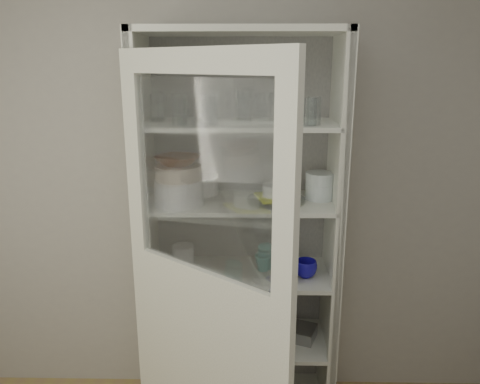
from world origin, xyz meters
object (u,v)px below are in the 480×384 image
at_px(goblet_3, 288,104).
at_px(measuring_cups, 184,272).
at_px(white_ramekin, 276,190).
at_px(tin_box, 295,331).
at_px(glass_platter, 276,200).
at_px(white_canister, 184,258).
at_px(goblet_2, 275,104).
at_px(mug_white, 288,274).
at_px(yellow_trivet, 276,197).
at_px(cream_bowl, 178,172).
at_px(plate_stack_back, 199,184).
at_px(terracotta_bowl, 178,160).
at_px(mug_teal, 263,262).
at_px(teal_jar, 267,257).
at_px(plate_stack_front, 179,192).
at_px(mug_blue, 306,269).
at_px(grey_bowl_stack, 320,186).
at_px(goblet_0, 160,104).
at_px(cream_dish, 219,333).
at_px(goblet_1, 246,102).
at_px(pantry_cabinet, 240,253).

bearing_deg(goblet_3, measuring_cups, -167.25).
distance_m(white_ramekin, tin_box, 0.84).
relative_size(glass_platter, white_canister, 2.17).
distance_m(goblet_2, mug_white, 0.86).
bearing_deg(yellow_trivet, cream_bowl, -173.81).
xyz_separation_m(plate_stack_back, terracotta_bowl, (-0.08, -0.20, 0.17)).
xyz_separation_m(white_ramekin, mug_teal, (-0.06, 0.04, -0.42)).
height_order(mug_white, teal_jar, teal_jar).
bearing_deg(white_canister, plate_stack_front, -87.87).
xyz_separation_m(plate_stack_front, mug_blue, (0.65, 0.02, -0.42)).
bearing_deg(cream_bowl, goblet_2, 19.85).
relative_size(goblet_2, grey_bowl_stack, 1.07).
distance_m(white_ramekin, mug_teal, 0.42).
height_order(goblet_3, terracotta_bowl, goblet_3).
bearing_deg(teal_jar, goblet_0, 176.27).
bearing_deg(tin_box, teal_jar, 162.02).
height_order(measuring_cups, white_canister, white_canister).
relative_size(white_ramekin, cream_dish, 0.57).
height_order(mug_blue, cream_dish, mug_blue).
bearing_deg(cream_dish, goblet_3, 14.46).
bearing_deg(mug_white, mug_blue, 17.19).
relative_size(goblet_2, mug_teal, 1.67).
distance_m(plate_stack_front, mug_blue, 0.77).
height_order(plate_stack_back, measuring_cups, plate_stack_back).
height_order(white_ramekin, measuring_cups, white_ramekin).
relative_size(plate_stack_front, white_ramekin, 1.80).
xyz_separation_m(terracotta_bowl, tin_box, (0.61, 0.08, -0.99)).
bearing_deg(white_ramekin, cream_bowl, -173.81).
xyz_separation_m(mug_blue, measuring_cups, (-0.64, 0.01, -0.03)).
height_order(goblet_2, yellow_trivet, goblet_2).
bearing_deg(goblet_2, goblet_0, 179.80).
bearing_deg(terracotta_bowl, plate_stack_back, 68.98).
distance_m(goblet_1, terracotta_bowl, 0.46).
distance_m(pantry_cabinet, plate_stack_back, 0.44).
xyz_separation_m(pantry_cabinet, terracotta_bowl, (-0.30, -0.14, 0.54)).
relative_size(glass_platter, white_ramekin, 2.22).
distance_m(goblet_1, glass_platter, 0.52).
bearing_deg(grey_bowl_stack, goblet_2, 163.34).
bearing_deg(white_canister, teal_jar, 6.08).
bearing_deg(terracotta_bowl, mug_white, -5.90).
bearing_deg(tin_box, mug_teal, 176.66).
height_order(plate_stack_back, glass_platter, plate_stack_back).
height_order(mug_blue, mug_white, mug_white).
height_order(mug_blue, measuring_cups, mug_blue).
height_order(terracotta_bowl, mug_blue, terracotta_bowl).
bearing_deg(cream_dish, white_ramekin, -0.68).
relative_size(cream_bowl, cream_dish, 0.97).
relative_size(glass_platter, teal_jar, 2.59).
distance_m(white_ramekin, teal_jar, 0.41).
height_order(plate_stack_front, yellow_trivet, plate_stack_front).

